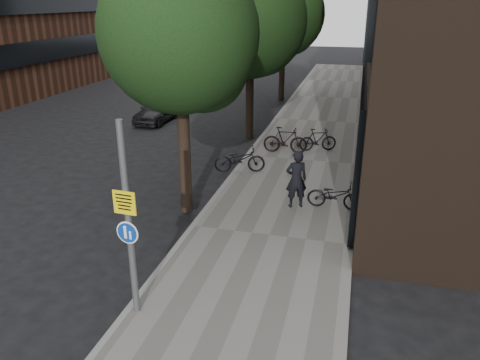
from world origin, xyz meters
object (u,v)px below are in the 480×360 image
(signpost, at_px, (129,222))
(pedestrian, at_px, (296,179))
(parked_car_near, at_px, (157,110))
(parked_bike_facade_near, at_px, (335,195))

(signpost, bearing_deg, pedestrian, 72.28)
(signpost, bearing_deg, parked_car_near, 116.64)
(pedestrian, distance_m, parked_bike_facade_near, 1.29)
(signpost, xyz_separation_m, pedestrian, (2.46, 6.03, -1.14))
(parked_bike_facade_near, height_order, parked_car_near, parked_car_near)
(signpost, relative_size, parked_bike_facade_near, 2.44)
(pedestrian, bearing_deg, signpost, 46.02)
(parked_bike_facade_near, bearing_deg, parked_car_near, 49.21)
(pedestrian, xyz_separation_m, parked_bike_facade_near, (1.19, 0.16, -0.47))
(signpost, height_order, pedestrian, signpost)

